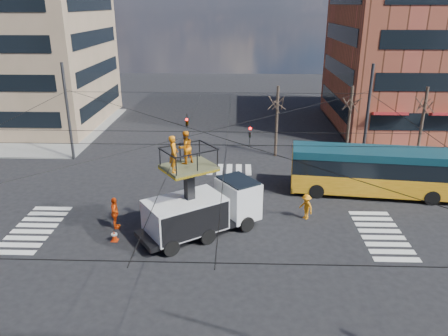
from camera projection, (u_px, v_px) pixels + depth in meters
ground at (206, 231)px, 25.08m from camera, size 120.00×120.00×0.00m
sidewalk_ne at (428, 133)px, 44.02m from camera, size 18.00×18.00×0.12m
sidewalk_nw at (19, 129)px, 45.36m from camera, size 18.00×18.00×0.12m
crosswalks at (206, 231)px, 25.08m from camera, size 22.40×22.40×0.02m
building_ne at (438, 59)px, 44.31m from camera, size 20.06×16.06×14.00m
overhead_network at (204, 159)px, 23.94m from camera, size 24.24×24.24×8.00m
tree_a at (278, 103)px, 35.90m from camera, size 2.00×2.00×6.00m
tree_b at (351, 103)px, 35.71m from camera, size 2.00×2.00×6.00m
tree_c at (425, 104)px, 35.52m from camera, size 2.00×2.00×6.00m
utility_truck at (202, 200)px, 24.23m from camera, size 7.07×5.87×6.16m
city_bus at (377, 171)px, 29.35m from camera, size 11.55×3.88×3.20m
traffic_cone at (114, 236)px, 23.98m from camera, size 0.36×0.36×0.62m
worker_ground at (115, 213)px, 25.13m from camera, size 0.64×1.18×1.91m
flagger at (306, 207)px, 26.28m from camera, size 1.08×1.18×1.59m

